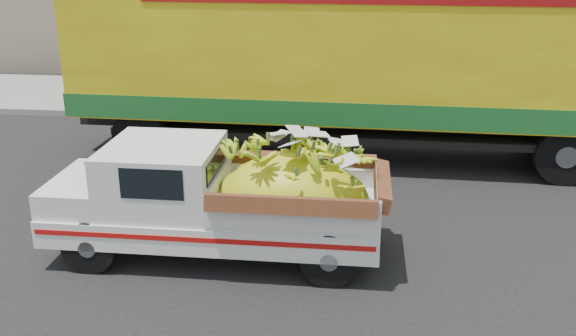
# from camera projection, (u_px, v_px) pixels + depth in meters

# --- Properties ---
(ground) EXTENTS (100.00, 100.00, 0.00)m
(ground) POSITION_uv_depth(u_px,v_px,m) (245.00, 257.00, 9.04)
(ground) COLOR black
(ground) RESTS_ON ground
(curb) EXTENTS (60.00, 0.25, 0.15)m
(curb) POSITION_uv_depth(u_px,v_px,m) (297.00, 120.00, 15.64)
(curb) COLOR gray
(curb) RESTS_ON ground
(sidewalk) EXTENTS (60.00, 4.00, 0.14)m
(sidewalk) POSITION_uv_depth(u_px,v_px,m) (305.00, 100.00, 17.60)
(sidewalk) COLOR gray
(sidewalk) RESTS_ON ground
(pickup_truck) EXTENTS (4.57, 1.69, 1.60)m
(pickup_truck) POSITION_uv_depth(u_px,v_px,m) (240.00, 198.00, 8.84)
(pickup_truck) COLOR black
(pickup_truck) RESTS_ON ground
(semi_trailer) EXTENTS (12.02, 2.80, 3.80)m
(semi_trailer) POSITION_uv_depth(u_px,v_px,m) (377.00, 54.00, 12.46)
(semi_trailer) COLOR black
(semi_trailer) RESTS_ON ground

